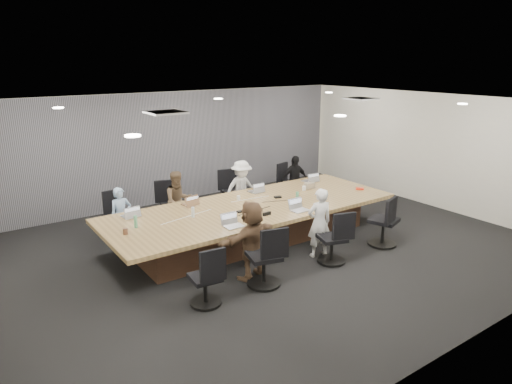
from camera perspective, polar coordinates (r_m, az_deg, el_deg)
floor at (r=9.07m, az=1.46°, el=-6.96°), size 10.00×8.00×0.00m
ceiling at (r=8.37m, az=1.60°, el=10.93°), size 10.00×8.00×0.00m
wall_back at (r=11.99m, az=-9.93°, el=5.60°), size 10.00×0.00×2.80m
wall_front at (r=6.05m, az=24.74°, el=-6.49°), size 10.00×0.00×2.80m
wall_right at (r=12.19m, az=20.89°, el=4.94°), size 0.00×8.00×2.80m
curtain at (r=11.92m, az=-9.77°, el=5.54°), size 9.80×0.04×2.80m
conference_table at (r=9.30m, az=-0.35°, el=-3.69°), size 6.00×2.20×0.74m
chair_0 at (r=9.84m, az=-17.05°, el=-3.44°), size 0.57×0.57×0.76m
chair_1 at (r=10.24m, az=-10.43°, el=-2.00°), size 0.69×0.69×0.82m
chair_2 at (r=10.95m, az=-2.80°, el=-0.40°), size 0.70×0.70×0.87m
chair_3 at (r=11.85m, az=3.70°, el=0.60°), size 0.62×0.62×0.75m
chair_4 at (r=7.00m, az=-6.39°, el=-11.12°), size 0.55×0.55×0.74m
chair_5 at (r=7.49m, az=0.98°, el=-8.58°), size 0.71×0.71×0.86m
chair_6 at (r=8.42m, az=9.46°, el=-6.20°), size 0.67×0.67×0.79m
chair_7 at (r=9.38m, az=15.64°, el=-3.93°), size 0.75×0.75×0.87m
person_0 at (r=9.46m, az=-16.48°, el=-2.89°), size 0.43×0.28×1.16m
laptop_0 at (r=8.91m, az=-15.41°, el=-2.86°), size 0.33×0.24×0.02m
person_1 at (r=9.86m, az=-9.65°, el=-1.17°), size 0.68×0.55×1.32m
laptop_1 at (r=9.36m, az=-8.22°, el=-1.48°), size 0.35×0.28×0.02m
person_2 at (r=10.60m, az=-1.81°, el=0.38°), size 0.89×0.55×1.34m
laptop_2 at (r=10.14m, az=-0.12°, el=0.09°), size 0.31×0.22×0.02m
person_3 at (r=11.52m, az=4.81°, el=1.45°), size 0.79×0.44×1.27m
laptop_3 at (r=11.09m, az=6.63°, el=1.41°), size 0.33×0.24×0.02m
person_5 at (r=7.66m, az=-0.56°, el=-5.99°), size 1.32×0.66×1.36m
laptop_5 at (r=8.06m, az=-2.77°, el=-4.31°), size 0.34×0.23×0.02m
person_6 at (r=8.55m, az=7.91°, el=-3.83°), size 0.55×0.43×1.32m
laptop_6 at (r=8.91m, az=5.55°, el=-2.32°), size 0.34×0.24×0.02m
bottle_green_left at (r=8.26m, az=-14.82°, el=-3.60°), size 0.08×0.08×0.22m
bottle_green_right at (r=9.38m, az=5.17°, el=-0.66°), size 0.08×0.08×0.23m
bottle_clear at (r=8.58m, az=-7.88°, el=-2.51°), size 0.06×0.06×0.20m
cup_white_far at (r=9.55m, az=-2.20°, el=-0.73°), size 0.09×0.09×0.09m
cup_white_near at (r=10.28m, az=6.02°, el=0.47°), size 0.10×0.10×0.10m
mug_brown at (r=8.02m, az=-16.01°, el=-4.75°), size 0.11×0.11×0.10m
mic_left at (r=8.81m, az=-1.96°, el=-2.45°), size 0.13×0.09×0.03m
mic_right at (r=9.71m, az=2.73°, el=-0.63°), size 0.17×0.13×0.03m
stapler at (r=8.62m, az=1.37°, el=-2.73°), size 0.17×0.05×0.06m
canvas_bag at (r=10.47m, az=6.69°, el=0.80°), size 0.24×0.16×0.12m
snack_packet at (r=10.58m, az=12.84°, el=0.42°), size 0.20×0.20×0.04m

